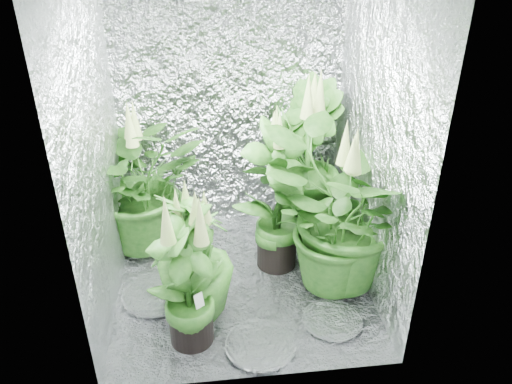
{
  "coord_description": "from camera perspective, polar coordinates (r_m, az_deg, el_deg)",
  "views": [
    {
      "loc": [
        -0.21,
        -2.61,
        2.12
      ],
      "look_at": [
        0.1,
        0.0,
        0.67
      ],
      "focal_mm": 35.0,
      "sensor_mm": 36.0,
      "label": 1
    }
  ],
  "objects": [
    {
      "name": "plant_e",
      "position": [
        3.06,
        9.92,
        -2.64
      ],
      "size": [
        1.18,
        1.18,
        1.13
      ],
      "rotation": [
        0.0,
        0.0,
        3.47
      ],
      "color": "black",
      "rests_on": "ground"
    },
    {
      "name": "plant_c",
      "position": [
        3.59,
        5.31,
        3.4
      ],
      "size": [
        0.7,
        0.7,
        1.24
      ],
      "rotation": [
        0.0,
        0.0,
        1.69
      ],
      "color": "black",
      "rests_on": "ground"
    },
    {
      "name": "plant_d",
      "position": [
        2.91,
        -7.05,
        -7.5
      ],
      "size": [
        0.63,
        0.63,
        0.89
      ],
      "rotation": [
        0.0,
        0.0,
        2.29
      ],
      "color": "black",
      "rests_on": "ground"
    },
    {
      "name": "plant_f",
      "position": [
        2.71,
        -7.85,
        -9.55
      ],
      "size": [
        0.58,
        0.58,
        0.97
      ],
      "rotation": [
        0.0,
        0.0,
        4.44
      ],
      "color": "black",
      "rests_on": "ground"
    },
    {
      "name": "plant_a",
      "position": [
        3.53,
        -12.9,
        0.89
      ],
      "size": [
        1.08,
        1.08,
        1.05
      ],
      "rotation": [
        0.0,
        0.0,
        0.31
      ],
      "color": "black",
      "rests_on": "ground"
    },
    {
      "name": "circulation_fan",
      "position": [
        3.54,
        7.68,
        -5.03
      ],
      "size": [
        0.2,
        0.3,
        0.37
      ],
      "rotation": [
        0.0,
        0.0,
        -0.4
      ],
      "color": "black",
      "rests_on": "ground"
    },
    {
      "name": "plant_label",
      "position": [
        2.78,
        -6.53,
        -12.23
      ],
      "size": [
        0.06,
        0.05,
        0.09
      ],
      "primitive_type": "cube",
      "rotation": [
        -0.21,
        0.0,
        0.61
      ],
      "color": "white",
      "rests_on": "plant_f"
    },
    {
      "name": "ground",
      "position": [
        3.37,
        -1.64,
        -10.05
      ],
      "size": [
        1.6,
        1.6,
        0.0
      ],
      "primitive_type": "plane",
      "color": "silver",
      "rests_on": "ground"
    },
    {
      "name": "plant_b",
      "position": [
        3.23,
        2.5,
        -0.9
      ],
      "size": [
        0.74,
        0.74,
        1.1
      ],
      "rotation": [
        0.0,
        0.0,
        0.61
      ],
      "color": "black",
      "rests_on": "ground"
    },
    {
      "name": "walls",
      "position": [
        2.85,
        -1.92,
        5.77
      ],
      "size": [
        1.62,
        1.62,
        2.0
      ],
      "color": "silver",
      "rests_on": "ground"
    }
  ]
}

